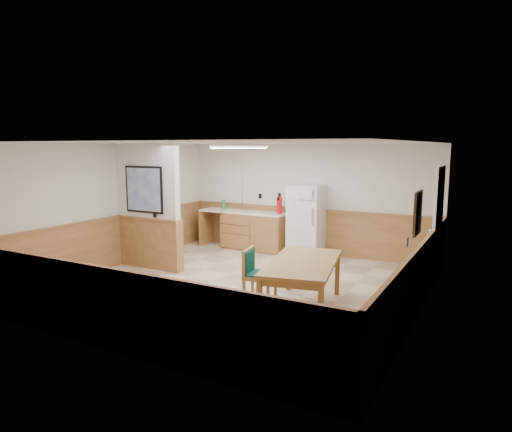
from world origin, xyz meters
The scene contains 20 objects.
ground centered at (0.00, 0.00, 0.00)m, with size 6.00×6.00×0.00m, color beige.
ceiling centered at (0.00, 0.00, 2.50)m, with size 6.00×6.00×0.02m, color white.
back_wall centered at (0.00, 3.00, 1.25)m, with size 6.00×0.02×2.50m, color white.
right_wall centered at (3.00, 0.00, 1.25)m, with size 0.02×6.00×2.50m, color white.
left_wall centered at (-3.00, 0.00, 1.25)m, with size 0.02×6.00×2.50m, color white.
wainscot_back centered at (0.00, 2.98, 0.50)m, with size 6.00×0.04×1.00m, color #B37D47.
wainscot_right centered at (2.98, 0.00, 0.50)m, with size 0.04×6.00×1.00m, color #B37D47.
wainscot_left centered at (-2.98, 0.00, 0.50)m, with size 0.04×6.00×1.00m, color #B37D47.
partition_wall centered at (-2.25, 0.19, 1.23)m, with size 1.50×0.20×2.50m.
kitchen_counter centered at (-1.21, 2.68, 0.46)m, with size 2.20×0.61×1.00m.
exterior_door centered at (2.96, 1.90, 1.05)m, with size 0.07×1.02×2.15m.
kitchen_window centered at (-2.10, 2.98, 1.55)m, with size 0.80×0.04×1.00m.
wall_painting centered at (2.97, -0.30, 1.55)m, with size 0.04×0.50×0.60m.
fluorescent_fixture centered at (-0.80, 1.30, 2.45)m, with size 1.20×0.30×0.09m.
refrigerator centered at (0.16, 2.63, 0.80)m, with size 0.73×0.73×1.60m.
dining_table centered at (1.42, -0.56, 0.66)m, with size 1.31×2.04×0.75m.
dining_bench centered at (2.80, -0.51, 0.34)m, with size 0.42×1.47×0.45m.
dining_chair centered at (0.61, -0.58, 0.49)m, with size 0.69×0.52×0.85m.
fire_extinguisher centered at (-0.54, 2.70, 1.11)m, with size 0.14×0.14×0.49m.
soap_bottle centered at (-2.08, 2.72, 1.02)m, with size 0.08×0.08×0.25m, color green.
Camera 1 is at (3.97, -6.67, 2.44)m, focal length 32.00 mm.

